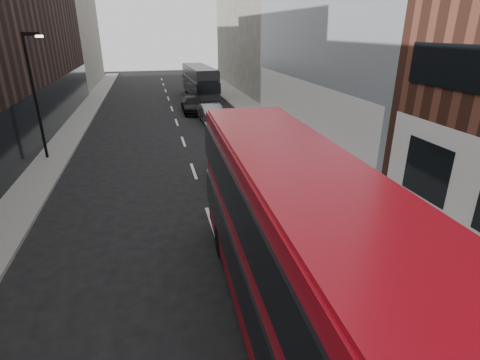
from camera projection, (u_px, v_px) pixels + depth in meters
sidewalk_right at (265, 119)px, 32.17m from camera, size 3.00×80.00×0.15m
sidewalk_left at (73, 130)px, 28.84m from camera, size 2.00×80.00×0.15m
building_victorian at (252, 9)px, 46.55m from camera, size 6.50×24.00×21.00m
building_left_mid at (23, 33)px, 30.01m from camera, size 5.00×24.00×14.00m
building_left_far at (72, 36)px, 50.04m from camera, size 5.00×20.00×13.00m
street_lamp at (35, 89)px, 20.94m from camera, size 1.06×0.22×7.00m
red_bus at (292, 240)px, 8.93m from camera, size 3.11×11.74×4.71m
grey_bus at (200, 81)px, 42.39m from camera, size 2.94×10.73×3.43m
car_a at (228, 166)px, 19.31m from camera, size 2.21×4.44×1.45m
car_b at (212, 114)px, 30.98m from camera, size 1.90×4.76×1.54m
car_c at (193, 105)px, 35.00m from camera, size 2.07×4.97×1.44m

